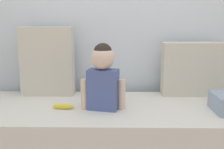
% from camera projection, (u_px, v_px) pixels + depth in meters
% --- Properties ---
extents(back_wall, '(5.51, 0.10, 2.37)m').
position_uv_depth(back_wall, '(120.00, 5.00, 2.57)').
color(back_wall, silver).
rests_on(back_wall, ground).
extents(couch, '(2.31, 0.89, 0.40)m').
position_uv_depth(couch, '(120.00, 131.00, 2.20)').
color(couch, beige).
rests_on(couch, ground).
extents(throw_pillow_left, '(0.45, 0.16, 0.59)m').
position_uv_depth(throw_pillow_left, '(48.00, 61.00, 2.45)').
color(throw_pillow_left, beige).
rests_on(throw_pillow_left, couch).
extents(throw_pillow_right, '(0.53, 0.16, 0.46)m').
position_uv_depth(throw_pillow_right, '(193.00, 69.00, 2.44)').
color(throw_pillow_right, beige).
rests_on(throw_pillow_right, couch).
extents(toddler, '(0.33, 0.18, 0.49)m').
position_uv_depth(toddler, '(103.00, 75.00, 2.05)').
color(toddler, '#4C5B93').
rests_on(toddler, couch).
extents(banana, '(0.17, 0.06, 0.04)m').
position_uv_depth(banana, '(63.00, 106.00, 2.09)').
color(banana, yellow).
rests_on(banana, couch).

